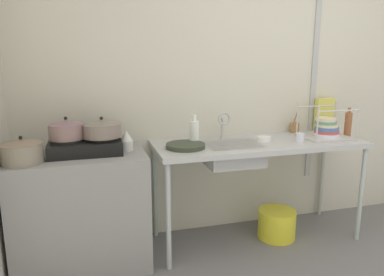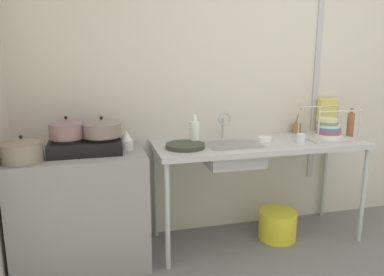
% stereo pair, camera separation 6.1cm
% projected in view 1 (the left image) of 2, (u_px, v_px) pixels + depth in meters
% --- Properties ---
extents(wall_back, '(5.38, 0.10, 2.60)m').
position_uv_depth(wall_back, '(288.00, 78.00, 3.27)').
color(wall_back, beige).
rests_on(wall_back, ground).
extents(wall_metal_strip, '(0.05, 0.01, 2.08)m').
position_uv_depth(wall_metal_strip, '(315.00, 63.00, 3.24)').
color(wall_metal_strip, '#ABADAB').
extents(counter_concrete, '(0.91, 0.60, 0.83)m').
position_uv_depth(counter_concrete, '(82.00, 209.00, 2.64)').
color(counter_concrete, gray).
rests_on(counter_concrete, ground).
extents(counter_sink, '(1.67, 0.60, 0.83)m').
position_uv_depth(counter_sink, '(259.00, 149.00, 2.93)').
color(counter_sink, '#ABADAB').
rests_on(counter_sink, ground).
extents(stove, '(0.49, 0.33, 0.11)m').
position_uv_depth(stove, '(85.00, 146.00, 2.56)').
color(stove, black).
rests_on(stove, counter_concrete).
extents(pot_on_left_burner, '(0.24, 0.24, 0.15)m').
position_uv_depth(pot_on_left_burner, '(66.00, 129.00, 2.50)').
color(pot_on_left_burner, '#836660').
rests_on(pot_on_left_burner, stove).
extents(pot_on_right_burner, '(0.28, 0.28, 0.14)m').
position_uv_depth(pot_on_right_burner, '(102.00, 128.00, 2.56)').
color(pot_on_right_burner, '#79695E').
rests_on(pot_on_right_burner, stove).
extents(pot_beside_stove, '(0.26, 0.26, 0.18)m').
position_uv_depth(pot_beside_stove, '(22.00, 151.00, 2.30)').
color(pot_beside_stove, gray).
rests_on(pot_beside_stove, counter_concrete).
extents(percolator, '(0.10, 0.10, 0.15)m').
position_uv_depth(percolator, '(126.00, 141.00, 2.63)').
color(percolator, silver).
rests_on(percolator, counter_concrete).
extents(sink_basin, '(0.43, 0.36, 0.16)m').
position_uv_depth(sink_basin, '(232.00, 154.00, 2.85)').
color(sink_basin, '#ABADAB').
rests_on(sink_basin, counter_sink).
extents(faucet, '(0.11, 0.06, 0.23)m').
position_uv_depth(faucet, '(224.00, 121.00, 2.96)').
color(faucet, '#ABADAB').
rests_on(faucet, counter_sink).
extents(frying_pan, '(0.29, 0.29, 0.03)m').
position_uv_depth(frying_pan, '(186.00, 146.00, 2.71)').
color(frying_pan, '#303929').
rests_on(frying_pan, counter_sink).
extents(dish_rack, '(0.39, 0.30, 0.29)m').
position_uv_depth(dish_rack, '(326.00, 129.00, 3.04)').
color(dish_rack, beige).
rests_on(dish_rack, counter_sink).
extents(cup_by_rack, '(0.06, 0.06, 0.07)m').
position_uv_depth(cup_by_rack, '(300.00, 138.00, 2.89)').
color(cup_by_rack, silver).
rests_on(cup_by_rack, counter_sink).
extents(small_bowl_on_drainboard, '(0.11, 0.11, 0.04)m').
position_uv_depth(small_bowl_on_drainboard, '(264.00, 139.00, 2.94)').
color(small_bowl_on_drainboard, white).
rests_on(small_bowl_on_drainboard, counter_sink).
extents(bottle_by_sink, '(0.07, 0.07, 0.23)m').
position_uv_depth(bottle_by_sink, '(194.00, 132.00, 2.82)').
color(bottle_by_sink, white).
rests_on(bottle_by_sink, counter_sink).
extents(bottle_by_rack, '(0.06, 0.06, 0.24)m').
position_uv_depth(bottle_by_rack, '(348.00, 124.00, 3.09)').
color(bottle_by_rack, brown).
rests_on(bottle_by_rack, counter_sink).
extents(cereal_box, '(0.18, 0.07, 0.29)m').
position_uv_depth(cereal_box, '(324.00, 114.00, 3.33)').
color(cereal_box, '#DDD357').
rests_on(cereal_box, counter_sink).
extents(utensil_jar, '(0.07, 0.07, 0.23)m').
position_uv_depth(utensil_jar, '(295.00, 127.00, 3.27)').
color(utensil_jar, olive).
rests_on(utensil_jar, counter_sink).
extents(bucket_on_floor, '(0.31, 0.31, 0.24)m').
position_uv_depth(bucket_on_floor, '(277.00, 224.00, 3.07)').
color(bucket_on_floor, yellow).
rests_on(bucket_on_floor, ground).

